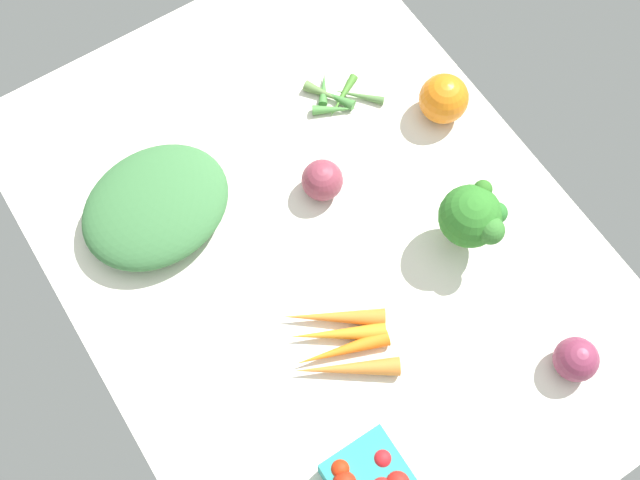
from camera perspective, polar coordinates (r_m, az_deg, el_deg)
name	(u,v)px	position (r cm, az deg, el deg)	size (l,w,h in cm)	color
tablecloth	(320,247)	(121.44, 0.00, -0.54)	(104.00, 76.00, 2.00)	silver
red_onion_center	(576,359)	(117.37, 18.32, -8.33)	(6.47, 6.47, 6.47)	#7C2D48
berry_basket	(369,480)	(108.15, 3.62, -17.23)	(9.89, 9.89, 8.40)	teal
heirloom_tomato_orange	(444,99)	(129.66, 9.09, 10.23)	(8.16, 8.16, 8.16)	orange
leafy_greens_clump	(156,206)	(122.05, -11.99, 2.46)	(23.85, 19.72, 6.90)	#3A713D
broccoli_head	(473,217)	(115.93, 11.16, 1.65)	(10.59, 9.66, 12.65)	#9BC073
red_onion_near_basket	(322,180)	(121.52, 0.17, 4.42)	(6.59, 6.59, 6.59)	brown
carrot_bunch	(340,342)	(114.15, 1.47, -7.53)	(17.94, 17.14, 2.80)	orange
okra_pile	(336,97)	(132.12, 1.19, 10.45)	(10.97, 12.04, 1.91)	#47883D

